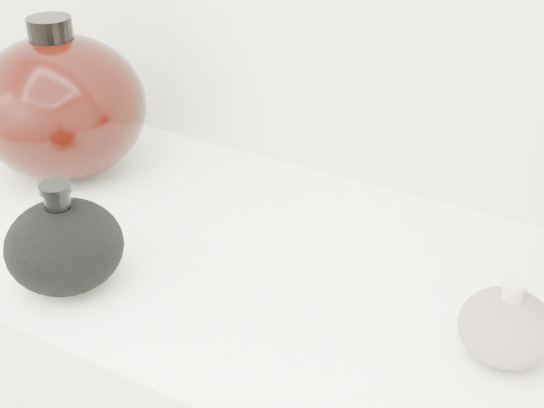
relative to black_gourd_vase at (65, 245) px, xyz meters
The scene contains 3 objects.
black_gourd_vase is the anchor object (origin of this frame).
cream_gourd_vase 0.49m from the black_gourd_vase, 15.18° to the left, with size 0.12×0.12×0.10m.
left_round_pot 0.30m from the black_gourd_vase, 133.22° to the left, with size 0.32×0.32×0.24m.
Camera 1 is at (0.36, 0.28, 1.42)m, focal length 50.00 mm.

